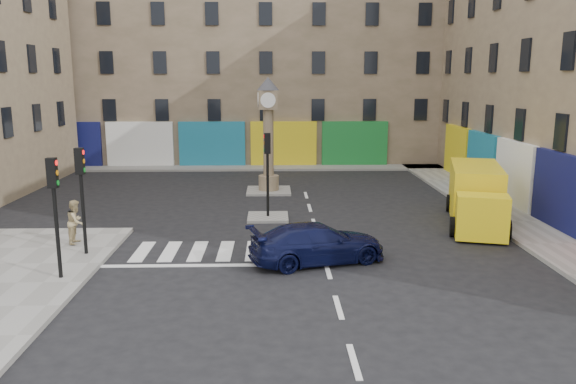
{
  "coord_description": "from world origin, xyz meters",
  "views": [
    {
      "loc": [
        -1.77,
        -16.34,
        6.14
      ],
      "look_at": [
        -1.21,
        4.06,
        2.0
      ],
      "focal_mm": 35.0,
      "sensor_mm": 36.0,
      "label": 1
    }
  ],
  "objects_px": {
    "clock_pillar": "(268,127)",
    "yellow_van": "(476,195)",
    "traffic_light_left_near": "(54,199)",
    "navy_sedan": "(317,243)",
    "traffic_light_island": "(268,161)",
    "pedestrian_tan": "(76,222)",
    "traffic_light_left_far": "(81,184)"
  },
  "relations": [
    {
      "from": "clock_pillar",
      "to": "yellow_van",
      "type": "xyz_separation_m",
      "value": [
        8.98,
        -6.94,
        -2.35
      ]
    },
    {
      "from": "traffic_light_left_near",
      "to": "pedestrian_tan",
      "type": "height_order",
      "value": "traffic_light_left_near"
    },
    {
      "from": "clock_pillar",
      "to": "pedestrian_tan",
      "type": "xyz_separation_m",
      "value": [
        -7.04,
        -10.11,
        -2.59
      ]
    },
    {
      "from": "traffic_light_left_far",
      "to": "navy_sedan",
      "type": "xyz_separation_m",
      "value": [
        8.03,
        -0.72,
        -1.95
      ]
    },
    {
      "from": "traffic_light_left_far",
      "to": "clock_pillar",
      "type": "xyz_separation_m",
      "value": [
        6.3,
        11.4,
        0.93
      ]
    },
    {
      "from": "traffic_light_island",
      "to": "navy_sedan",
      "type": "height_order",
      "value": "traffic_light_island"
    },
    {
      "from": "traffic_light_left_near",
      "to": "traffic_light_island",
      "type": "distance_m",
      "value": 10.03
    },
    {
      "from": "clock_pillar",
      "to": "yellow_van",
      "type": "distance_m",
      "value": 11.59
    },
    {
      "from": "yellow_van",
      "to": "clock_pillar",
      "type": "bearing_deg",
      "value": 157.7
    },
    {
      "from": "traffic_light_left_far",
      "to": "traffic_light_island",
      "type": "relative_size",
      "value": 1.0
    },
    {
      "from": "traffic_light_left_near",
      "to": "navy_sedan",
      "type": "bearing_deg",
      "value": 11.81
    },
    {
      "from": "traffic_light_left_near",
      "to": "pedestrian_tan",
      "type": "distance_m",
      "value": 4.11
    },
    {
      "from": "traffic_light_left_near",
      "to": "pedestrian_tan",
      "type": "relative_size",
      "value": 2.28
    },
    {
      "from": "clock_pillar",
      "to": "yellow_van",
      "type": "height_order",
      "value": "clock_pillar"
    },
    {
      "from": "traffic_light_left_near",
      "to": "navy_sedan",
      "type": "xyz_separation_m",
      "value": [
        8.03,
        1.68,
        -1.95
      ]
    },
    {
      "from": "pedestrian_tan",
      "to": "yellow_van",
      "type": "bearing_deg",
      "value": -78.61
    },
    {
      "from": "traffic_light_island",
      "to": "clock_pillar",
      "type": "xyz_separation_m",
      "value": [
        0.0,
        6.0,
        0.96
      ]
    },
    {
      "from": "navy_sedan",
      "to": "yellow_van",
      "type": "xyz_separation_m",
      "value": [
        7.25,
        5.18,
        0.52
      ]
    },
    {
      "from": "traffic_light_left_near",
      "to": "pedestrian_tan",
      "type": "bearing_deg",
      "value": 101.37
    },
    {
      "from": "traffic_light_left_near",
      "to": "navy_sedan",
      "type": "distance_m",
      "value": 8.43
    },
    {
      "from": "traffic_light_island",
      "to": "pedestrian_tan",
      "type": "distance_m",
      "value": 8.32
    },
    {
      "from": "traffic_light_left_far",
      "to": "pedestrian_tan",
      "type": "xyz_separation_m",
      "value": [
        -0.74,
        1.29,
        -1.66
      ]
    },
    {
      "from": "traffic_light_island",
      "to": "traffic_light_left_far",
      "type": "bearing_deg",
      "value": -139.4
    },
    {
      "from": "traffic_light_left_near",
      "to": "navy_sedan",
      "type": "relative_size",
      "value": 0.8
    },
    {
      "from": "traffic_light_island",
      "to": "clock_pillar",
      "type": "relative_size",
      "value": 0.61
    },
    {
      "from": "clock_pillar",
      "to": "pedestrian_tan",
      "type": "height_order",
      "value": "clock_pillar"
    },
    {
      "from": "traffic_light_left_near",
      "to": "traffic_light_island",
      "type": "bearing_deg",
      "value": 51.07
    },
    {
      "from": "yellow_van",
      "to": "pedestrian_tan",
      "type": "bearing_deg",
      "value": -153.43
    },
    {
      "from": "yellow_van",
      "to": "pedestrian_tan",
      "type": "relative_size",
      "value": 4.24
    },
    {
      "from": "traffic_light_left_near",
      "to": "traffic_light_left_far",
      "type": "relative_size",
      "value": 1.0
    },
    {
      "from": "traffic_light_left_near",
      "to": "yellow_van",
      "type": "relative_size",
      "value": 0.54
    },
    {
      "from": "traffic_light_left_near",
      "to": "yellow_van",
      "type": "xyz_separation_m",
      "value": [
        15.28,
        6.86,
        -1.43
      ]
    }
  ]
}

